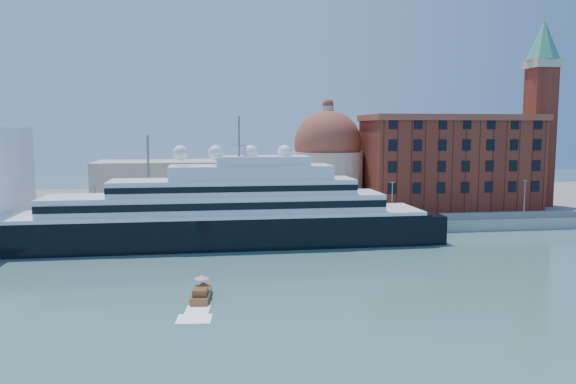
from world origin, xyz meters
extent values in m
plane|color=#3D6967|center=(0.00, 0.00, 0.00)|extent=(400.00, 400.00, 0.00)
cube|color=gray|center=(0.00, 34.00, 1.25)|extent=(180.00, 10.00, 2.50)
cube|color=slate|center=(0.00, 75.00, 1.00)|extent=(260.00, 72.00, 2.00)
cube|color=slate|center=(0.00, 29.50, 3.10)|extent=(180.00, 0.10, 1.20)
cube|color=black|center=(-8.93, 23.00, 2.36)|extent=(83.66, 12.87, 6.97)
cube|color=black|center=(32.90, 23.00, 2.15)|extent=(6.44, 11.80, 6.44)
cube|color=white|center=(-8.93, 23.00, 6.11)|extent=(81.51, 13.09, 0.64)
cube|color=white|center=(-6.79, 23.00, 8.04)|extent=(62.21, 10.73, 3.22)
cube|color=black|center=(-6.79, 17.64, 8.04)|extent=(62.21, 0.15, 1.29)
cube|color=white|center=(-3.57, 23.00, 11.05)|extent=(45.05, 9.65, 2.79)
cube|color=white|center=(-0.35, 23.00, 13.73)|extent=(30.03, 8.58, 2.57)
cube|color=white|center=(1.79, 23.00, 15.87)|extent=(17.16, 7.51, 1.72)
cylinder|color=slate|center=(-2.50, 23.00, 20.38)|extent=(0.32, 0.32, 7.51)
sphere|color=white|center=(-13.22, 23.00, 17.38)|extent=(2.79, 2.79, 2.79)
sphere|color=white|center=(-6.79, 23.00, 17.38)|extent=(2.79, 2.79, 2.79)
sphere|color=white|center=(-0.35, 23.00, 17.38)|extent=(2.79, 2.79, 2.79)
sphere|color=white|center=(6.08, 23.00, 17.38)|extent=(2.79, 2.79, 2.79)
cube|color=brown|center=(-9.51, -10.43, 0.38)|extent=(2.86, 6.78, 1.10)
cube|color=brown|center=(-9.63, -11.52, 1.32)|extent=(2.03, 2.91, 0.88)
cylinder|color=slate|center=(-9.46, -9.88, 1.76)|extent=(0.07, 0.07, 1.76)
cone|color=red|center=(-9.46, -9.88, 2.74)|extent=(1.98, 1.98, 0.44)
cube|color=maroon|center=(52.00, 52.00, 13.00)|extent=(42.00, 18.00, 22.00)
cube|color=brown|center=(52.00, 52.00, 24.50)|extent=(43.00, 19.00, 1.50)
cube|color=maroon|center=(76.00, 52.00, 19.50)|extent=(6.00, 6.00, 35.00)
cube|color=beige|center=(76.00, 52.00, 38.00)|extent=(7.00, 7.00, 2.00)
cone|color=#459877|center=(76.00, 52.00, 44.00)|extent=(8.40, 8.40, 10.00)
cylinder|color=beige|center=(22.00, 58.00, 9.00)|extent=(18.00, 18.00, 14.00)
sphere|color=brown|center=(22.00, 58.00, 18.00)|extent=(17.00, 17.00, 17.00)
cylinder|color=beige|center=(22.00, 58.00, 26.00)|extent=(3.00, 3.00, 3.00)
cube|color=beige|center=(8.00, 56.00, 7.00)|extent=(18.00, 14.00, 10.00)
cube|color=beige|center=(-20.00, 58.00, 8.00)|extent=(30.00, 16.00, 12.00)
cylinder|color=slate|center=(-30.00, 31.00, 6.50)|extent=(0.24, 0.24, 8.00)
cube|color=slate|center=(-30.00, 31.00, 10.60)|extent=(0.80, 0.30, 0.25)
cylinder|color=slate|center=(0.00, 31.00, 6.50)|extent=(0.24, 0.24, 8.00)
cube|color=slate|center=(0.00, 31.00, 10.60)|extent=(0.80, 0.30, 0.25)
cylinder|color=slate|center=(30.00, 31.00, 6.50)|extent=(0.24, 0.24, 8.00)
cube|color=slate|center=(30.00, 31.00, 10.60)|extent=(0.80, 0.30, 0.25)
cylinder|color=slate|center=(60.00, 31.00, 6.50)|extent=(0.24, 0.24, 8.00)
cube|color=slate|center=(60.00, 31.00, 10.60)|extent=(0.80, 0.30, 0.25)
cylinder|color=slate|center=(-20.00, 33.00, 11.50)|extent=(0.50, 0.50, 18.00)
camera|label=1|loc=(-8.72, -81.44, 21.75)|focal=35.00mm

